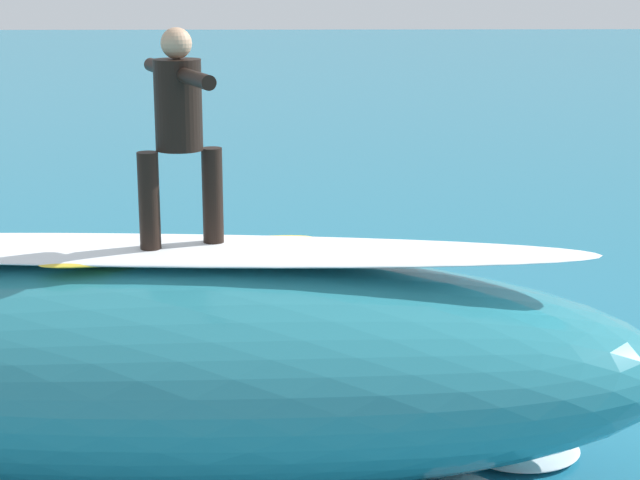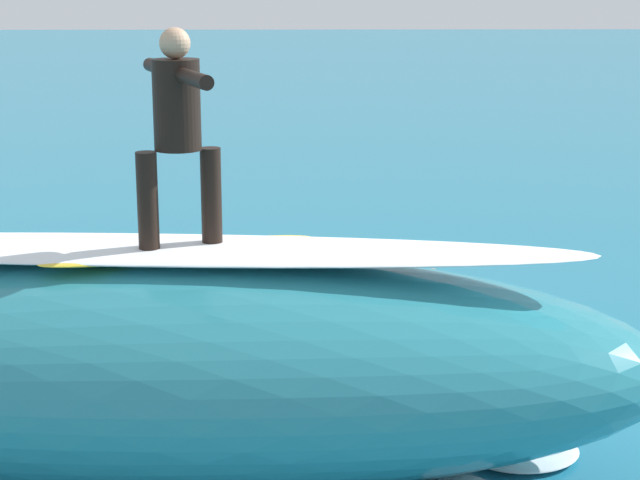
% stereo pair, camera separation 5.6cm
% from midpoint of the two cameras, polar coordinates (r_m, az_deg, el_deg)
% --- Properties ---
extents(ground_plane, '(120.00, 120.00, 0.00)m').
position_cam_midpoint_polar(ground_plane, '(11.11, -4.18, -5.95)').
color(ground_plane, teal).
extents(wave_crest, '(8.17, 3.27, 1.72)m').
position_cam_midpoint_polar(wave_crest, '(8.49, -8.89, -6.38)').
color(wave_crest, teal).
rests_on(wave_crest, ground_plane).
extents(wave_foam_lip, '(6.85, 1.42, 0.08)m').
position_cam_midpoint_polar(wave_foam_lip, '(8.22, -9.13, -0.49)').
color(wave_foam_lip, white).
rests_on(wave_foam_lip, wave_crest).
extents(surfboard_riding, '(2.15, 1.23, 0.07)m').
position_cam_midpoint_polar(surfboard_riding, '(8.16, -7.10, -0.56)').
color(surfboard_riding, yellow).
rests_on(surfboard_riding, wave_crest).
extents(surfer_riding, '(0.67, 1.45, 1.61)m').
position_cam_midpoint_polar(surfer_riding, '(7.97, -7.32, 6.21)').
color(surfer_riding, black).
rests_on(surfer_riding, surfboard_riding).
extents(surfboard_paddling, '(1.69, 2.12, 0.09)m').
position_cam_midpoint_polar(surfboard_paddling, '(12.45, 4.92, -3.53)').
color(surfboard_paddling, yellow).
rests_on(surfboard_paddling, ground_plane).
extents(surfer_paddling, '(1.12, 1.47, 0.30)m').
position_cam_midpoint_polar(surfer_paddling, '(12.29, 4.64, -2.92)').
color(surfer_paddling, black).
rests_on(surfer_paddling, surfboard_paddling).
extents(foam_patch_near, '(1.16, 1.10, 0.12)m').
position_cam_midpoint_polar(foam_patch_near, '(12.54, 8.31, -3.41)').
color(foam_patch_near, white).
rests_on(foam_patch_near, ground_plane).
extents(foam_patch_far, '(1.13, 1.07, 0.09)m').
position_cam_midpoint_polar(foam_patch_far, '(9.03, 10.63, -10.76)').
color(foam_patch_far, white).
rests_on(foam_patch_far, ground_plane).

